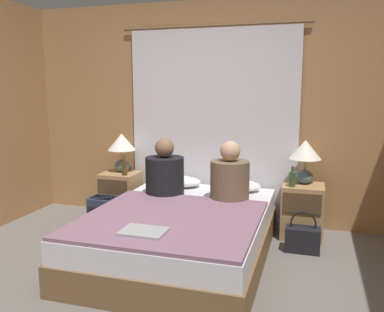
# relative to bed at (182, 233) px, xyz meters

# --- Properties ---
(ground_plane) EXTENTS (16.00, 16.00, 0.00)m
(ground_plane) POSITION_rel_bed_xyz_m (0.00, -0.82, -0.22)
(ground_plane) COLOR #66605B
(wall_back) EXTENTS (4.54, 0.06, 2.50)m
(wall_back) POSITION_rel_bed_xyz_m (0.00, 1.16, 1.03)
(wall_back) COLOR #A37547
(wall_back) RESTS_ON ground_plane
(curtain_panel) EXTENTS (2.13, 0.02, 2.22)m
(curtain_panel) POSITION_rel_bed_xyz_m (0.00, 1.10, 0.89)
(curtain_panel) COLOR silver
(curtain_panel) RESTS_ON ground_plane
(bed) EXTENTS (1.51, 2.10, 0.44)m
(bed) POSITION_rel_bed_xyz_m (0.00, 0.00, 0.00)
(bed) COLOR brown
(bed) RESTS_ON ground_plane
(nightstand_left) EXTENTS (0.42, 0.40, 0.56)m
(nightstand_left) POSITION_rel_bed_xyz_m (-1.04, 0.83, 0.06)
(nightstand_left) COLOR #A87F51
(nightstand_left) RESTS_ON ground_plane
(nightstand_right) EXTENTS (0.42, 0.40, 0.56)m
(nightstand_right) POSITION_rel_bed_xyz_m (1.04, 0.83, 0.06)
(nightstand_right) COLOR #A87F51
(nightstand_right) RESTS_ON ground_plane
(lamp_left) EXTENTS (0.33, 0.33, 0.46)m
(lamp_left) POSITION_rel_bed_xyz_m (-1.04, 0.90, 0.64)
(lamp_left) COLOR slate
(lamp_left) RESTS_ON nightstand_left
(lamp_right) EXTENTS (0.33, 0.33, 0.46)m
(lamp_right) POSITION_rel_bed_xyz_m (1.04, 0.90, 0.64)
(lamp_right) COLOR slate
(lamp_right) RESTS_ON nightstand_right
(pillow_left) EXTENTS (0.54, 0.33, 0.12)m
(pillow_left) POSITION_rel_bed_xyz_m (-0.33, 0.84, 0.28)
(pillow_left) COLOR white
(pillow_left) RESTS_ON bed
(pillow_right) EXTENTS (0.54, 0.33, 0.12)m
(pillow_right) POSITION_rel_bed_xyz_m (0.33, 0.84, 0.28)
(pillow_right) COLOR white
(pillow_right) RESTS_ON bed
(blanket_on_bed) EXTENTS (1.45, 1.43, 0.03)m
(blanket_on_bed) POSITION_rel_bed_xyz_m (0.00, -0.30, 0.24)
(blanket_on_bed) COLOR slate
(blanket_on_bed) RESTS_ON bed
(person_left_in_bed) EXTENTS (0.40, 0.40, 0.60)m
(person_left_in_bed) POSITION_rel_bed_xyz_m (-0.33, 0.45, 0.45)
(person_left_in_bed) COLOR black
(person_left_in_bed) RESTS_ON bed
(person_right_in_bed) EXTENTS (0.38, 0.38, 0.59)m
(person_right_in_bed) POSITION_rel_bed_xyz_m (0.35, 0.45, 0.45)
(person_right_in_bed) COLOR brown
(person_right_in_bed) RESTS_ON bed
(beer_bottle_on_left_stand) EXTENTS (0.06, 0.06, 0.23)m
(beer_bottle_on_left_stand) POSITION_rel_bed_xyz_m (-0.92, 0.73, 0.43)
(beer_bottle_on_left_stand) COLOR #513819
(beer_bottle_on_left_stand) RESTS_ON nightstand_left
(beer_bottle_on_right_stand) EXTENTS (0.06, 0.06, 0.21)m
(beer_bottle_on_right_stand) POSITION_rel_bed_xyz_m (0.93, 0.73, 0.42)
(beer_bottle_on_right_stand) COLOR #2D4C28
(beer_bottle_on_right_stand) RESTS_ON nightstand_right
(laptop_on_bed) EXTENTS (0.34, 0.25, 0.02)m
(laptop_on_bed) POSITION_rel_bed_xyz_m (-0.07, -0.71, 0.26)
(laptop_on_bed) COLOR #9EA0A5
(laptop_on_bed) RESTS_ON blanket_on_bed
(backpack_on_floor) EXTENTS (0.33, 0.24, 0.38)m
(backpack_on_floor) POSITION_rel_bed_xyz_m (-0.99, 0.37, -0.00)
(backpack_on_floor) COLOR #333D56
(backpack_on_floor) RESTS_ON ground_plane
(handbag_on_floor) EXTENTS (0.32, 0.18, 0.40)m
(handbag_on_floor) POSITION_rel_bed_xyz_m (1.06, 0.43, -0.09)
(handbag_on_floor) COLOR black
(handbag_on_floor) RESTS_ON ground_plane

